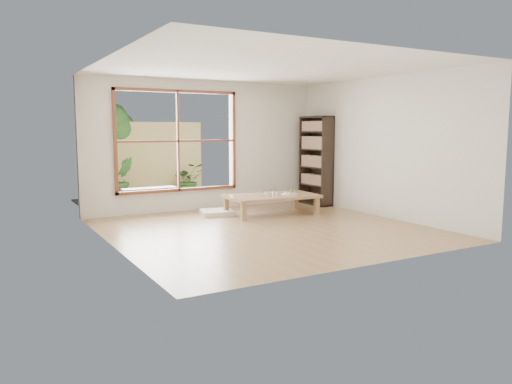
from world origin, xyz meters
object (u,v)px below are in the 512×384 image
at_px(low_table, 271,197).
at_px(bookshelf, 316,161).
at_px(food_tray, 290,193).
at_px(garden_bench, 150,191).

distance_m(low_table, bookshelf, 1.74).
relative_size(low_table, food_tray, 6.03).
distance_m(low_table, food_tray, 0.40).
height_order(bookshelf, food_tray, bookshelf).
bearing_deg(food_tray, low_table, 163.54).
distance_m(bookshelf, garden_bench, 3.63).
bearing_deg(bookshelf, low_table, -157.62).
bearing_deg(low_table, bookshelf, 25.84).
height_order(bookshelf, garden_bench, bookshelf).
relative_size(food_tray, garden_bench, 0.26).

